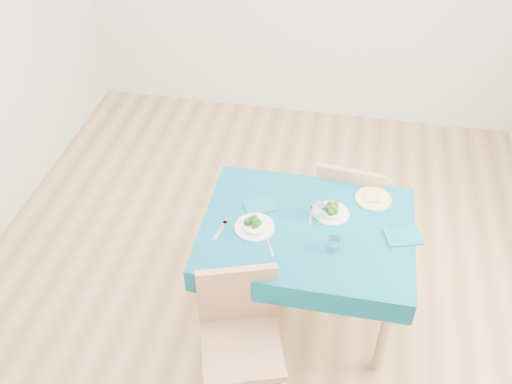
% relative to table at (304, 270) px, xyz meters
% --- Properties ---
extents(room_shell, '(4.02, 4.52, 2.73)m').
position_rel_table_xyz_m(room_shell, '(-0.34, 0.15, 0.97)').
color(room_shell, '#9D7041').
rests_on(room_shell, ground).
extents(table, '(1.23, 0.94, 0.76)m').
position_rel_table_xyz_m(table, '(0.00, 0.00, 0.00)').
color(table, '#094B62').
rests_on(table, ground).
extents(chair_near, '(0.56, 0.59, 1.09)m').
position_rel_table_xyz_m(chair_near, '(-0.26, -0.66, 0.16)').
color(chair_near, '#A5714D').
rests_on(chair_near, ground).
extents(chair_far, '(0.48, 0.52, 1.08)m').
position_rel_table_xyz_m(chair_far, '(0.24, 0.66, 0.16)').
color(chair_far, '#A5714D').
rests_on(chair_far, ground).
extents(bowl_near, '(0.23, 0.23, 0.07)m').
position_rel_table_xyz_m(bowl_near, '(-0.30, -0.06, 0.41)').
color(bowl_near, white).
rests_on(bowl_near, table).
extents(bowl_far, '(0.21, 0.21, 0.06)m').
position_rel_table_xyz_m(bowl_far, '(0.13, 0.14, 0.41)').
color(bowl_far, white).
rests_on(bowl_far, table).
extents(fork_near, '(0.05, 0.18, 0.00)m').
position_rel_table_xyz_m(fork_near, '(-0.50, -0.13, 0.38)').
color(fork_near, silver).
rests_on(fork_near, table).
extents(knife_near, '(0.09, 0.18, 0.00)m').
position_rel_table_xyz_m(knife_near, '(-0.20, -0.18, 0.38)').
color(knife_near, silver).
rests_on(knife_near, table).
extents(fork_far, '(0.02, 0.17, 0.00)m').
position_rel_table_xyz_m(fork_far, '(0.01, 0.10, 0.38)').
color(fork_far, silver).
rests_on(fork_far, table).
extents(knife_far, '(0.02, 0.21, 0.00)m').
position_rel_table_xyz_m(knife_far, '(0.49, -0.00, 0.38)').
color(knife_far, silver).
rests_on(knife_far, table).
extents(napkin_near, '(0.22, 0.20, 0.01)m').
position_rel_table_xyz_m(napkin_near, '(-0.31, 0.12, 0.38)').
color(napkin_near, '#0D556D').
rests_on(napkin_near, table).
extents(napkin_far, '(0.24, 0.20, 0.01)m').
position_rel_table_xyz_m(napkin_far, '(0.55, 0.02, 0.39)').
color(napkin_far, '#0D556D').
rests_on(napkin_far, table).
extents(tumbler_center, '(0.07, 0.07, 0.09)m').
position_rel_table_xyz_m(tumbler_center, '(0.05, 0.11, 0.43)').
color(tumbler_center, white).
rests_on(tumbler_center, table).
extents(tumbler_side, '(0.07, 0.07, 0.09)m').
position_rel_table_xyz_m(tumbler_side, '(0.16, -0.15, 0.42)').
color(tumbler_side, white).
rests_on(tumbler_side, table).
extents(side_plate, '(0.22, 0.22, 0.01)m').
position_rel_table_xyz_m(side_plate, '(0.37, 0.32, 0.38)').
color(side_plate, '#DAE16E').
rests_on(side_plate, table).
extents(bread_slice, '(0.09, 0.09, 0.01)m').
position_rel_table_xyz_m(bread_slice, '(0.37, 0.32, 0.40)').
color(bread_slice, beige).
rests_on(bread_slice, side_plate).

